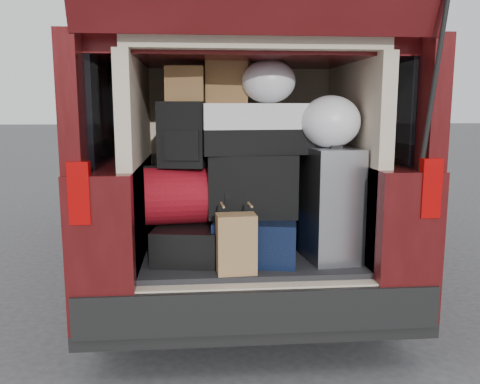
{
  "coord_description": "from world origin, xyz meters",
  "views": [
    {
      "loc": [
        -0.31,
        -2.75,
        1.42
      ],
      "look_at": [
        -0.05,
        0.2,
        0.92
      ],
      "focal_mm": 38.0,
      "sensor_mm": 36.0,
      "label": 1
    }
  ],
  "objects_px": {
    "black_hardshell": "(189,241)",
    "twotone_duffel": "(256,128)",
    "navy_hardshell": "(257,236)",
    "black_soft_case": "(252,185)",
    "red_duffel": "(189,195)",
    "kraft_bag": "(236,244)",
    "silver_roller": "(329,203)",
    "backpack": "(182,135)"
  },
  "relations": [
    {
      "from": "navy_hardshell",
      "to": "black_hardshell",
      "type": "bearing_deg",
      "value": -168.99
    },
    {
      "from": "black_hardshell",
      "to": "silver_roller",
      "type": "bearing_deg",
      "value": 4.37
    },
    {
      "from": "silver_roller",
      "to": "twotone_duffel",
      "type": "relative_size",
      "value": 1.01
    },
    {
      "from": "red_duffel",
      "to": "twotone_duffel",
      "type": "height_order",
      "value": "twotone_duffel"
    },
    {
      "from": "black_hardshell",
      "to": "silver_roller",
      "type": "height_order",
      "value": "silver_roller"
    },
    {
      "from": "red_duffel",
      "to": "silver_roller",
      "type": "bearing_deg",
      "value": -13.95
    },
    {
      "from": "black_hardshell",
      "to": "navy_hardshell",
      "type": "relative_size",
      "value": 0.89
    },
    {
      "from": "navy_hardshell",
      "to": "red_duffel",
      "type": "distance_m",
      "value": 0.47
    },
    {
      "from": "red_duffel",
      "to": "backpack",
      "type": "bearing_deg",
      "value": -134.55
    },
    {
      "from": "silver_roller",
      "to": "red_duffel",
      "type": "relative_size",
      "value": 1.25
    },
    {
      "from": "twotone_duffel",
      "to": "black_hardshell",
      "type": "bearing_deg",
      "value": -178.49
    },
    {
      "from": "navy_hardshell",
      "to": "silver_roller",
      "type": "xyz_separation_m",
      "value": [
        0.41,
        -0.06,
        0.2
      ]
    },
    {
      "from": "black_hardshell",
      "to": "kraft_bag",
      "type": "bearing_deg",
      "value": -41.81
    },
    {
      "from": "silver_roller",
      "to": "twotone_duffel",
      "type": "height_order",
      "value": "twotone_duffel"
    },
    {
      "from": "red_duffel",
      "to": "twotone_duffel",
      "type": "xyz_separation_m",
      "value": [
        0.39,
        0.01,
        0.38
      ]
    },
    {
      "from": "black_hardshell",
      "to": "twotone_duffel",
      "type": "xyz_separation_m",
      "value": [
        0.39,
        0.05,
        0.65
      ]
    },
    {
      "from": "navy_hardshell",
      "to": "twotone_duffel",
      "type": "xyz_separation_m",
      "value": [
        -0.0,
        0.05,
        0.63
      ]
    },
    {
      "from": "silver_roller",
      "to": "black_soft_case",
      "type": "xyz_separation_m",
      "value": [
        -0.44,
        0.08,
        0.1
      ]
    },
    {
      "from": "black_soft_case",
      "to": "backpack",
      "type": "distance_m",
      "value": 0.5
    },
    {
      "from": "silver_roller",
      "to": "twotone_duffel",
      "type": "xyz_separation_m",
      "value": [
        -0.42,
        0.11,
        0.43
      ]
    },
    {
      "from": "silver_roller",
      "to": "backpack",
      "type": "height_order",
      "value": "backpack"
    },
    {
      "from": "backpack",
      "to": "red_duffel",
      "type": "bearing_deg",
      "value": 62.35
    },
    {
      "from": "black_hardshell",
      "to": "kraft_bag",
      "type": "height_order",
      "value": "kraft_bag"
    },
    {
      "from": "silver_roller",
      "to": "kraft_bag",
      "type": "height_order",
      "value": "silver_roller"
    },
    {
      "from": "navy_hardshell",
      "to": "black_soft_case",
      "type": "bearing_deg",
      "value": 168.55
    },
    {
      "from": "navy_hardshell",
      "to": "black_soft_case",
      "type": "relative_size",
      "value": 1.11
    },
    {
      "from": "red_duffel",
      "to": "black_soft_case",
      "type": "bearing_deg",
      "value": -10.93
    },
    {
      "from": "navy_hardshell",
      "to": "twotone_duffel",
      "type": "relative_size",
      "value": 0.87
    },
    {
      "from": "black_hardshell",
      "to": "navy_hardshell",
      "type": "xyz_separation_m",
      "value": [
        0.4,
        -0.0,
        0.02
      ]
    },
    {
      "from": "red_duffel",
      "to": "black_soft_case",
      "type": "relative_size",
      "value": 1.02
    },
    {
      "from": "black_hardshell",
      "to": "red_duffel",
      "type": "relative_size",
      "value": 0.96
    },
    {
      "from": "black_hardshell",
      "to": "kraft_bag",
      "type": "xyz_separation_m",
      "value": [
        0.25,
        -0.31,
        0.06
      ]
    },
    {
      "from": "black_hardshell",
      "to": "twotone_duffel",
      "type": "distance_m",
      "value": 0.76
    },
    {
      "from": "silver_roller",
      "to": "kraft_bag",
      "type": "xyz_separation_m",
      "value": [
        -0.56,
        -0.24,
        -0.16
      ]
    },
    {
      "from": "black_soft_case",
      "to": "backpack",
      "type": "xyz_separation_m",
      "value": [
        -0.4,
        -0.02,
        0.29
      ]
    },
    {
      "from": "red_duffel",
      "to": "black_soft_case",
      "type": "xyz_separation_m",
      "value": [
        0.37,
        -0.03,
        0.06
      ]
    },
    {
      "from": "black_hardshell",
      "to": "twotone_duffel",
      "type": "relative_size",
      "value": 0.78
    },
    {
      "from": "black_hardshell",
      "to": "red_duffel",
      "type": "bearing_deg",
      "value": 96.23
    },
    {
      "from": "navy_hardshell",
      "to": "red_duffel",
      "type": "bearing_deg",
      "value": -174.54
    },
    {
      "from": "silver_roller",
      "to": "twotone_duffel",
      "type": "distance_m",
      "value": 0.61
    },
    {
      "from": "kraft_bag",
      "to": "backpack",
      "type": "distance_m",
      "value": 0.7
    },
    {
      "from": "black_soft_case",
      "to": "backpack",
      "type": "relative_size",
      "value": 1.36
    }
  ]
}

